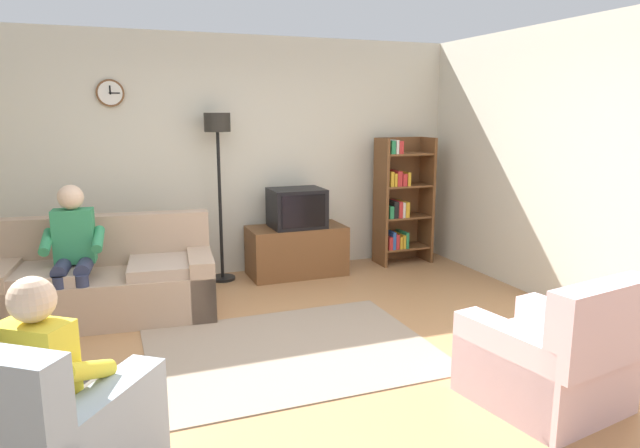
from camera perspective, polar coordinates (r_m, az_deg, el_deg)
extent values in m
plane|color=#B27F51|center=(4.40, -2.34, -13.86)|extent=(12.00, 12.00, 0.00)
cube|color=beige|center=(6.58, -9.91, 6.64)|extent=(6.20, 0.12, 2.70)
cylinder|color=brown|center=(6.36, -20.40, 12.27)|extent=(0.28, 0.03, 0.28)
cylinder|color=white|center=(6.34, -20.40, 12.27)|extent=(0.24, 0.01, 0.24)
cube|color=black|center=(6.34, -20.41, 12.55)|extent=(0.02, 0.01, 0.09)
cube|color=black|center=(6.34, -20.03, 12.30)|extent=(0.11, 0.01, 0.01)
cube|color=beige|center=(5.61, 26.54, 4.82)|extent=(0.12, 5.80, 2.70)
cube|color=tan|center=(5.56, -20.62, -6.78)|extent=(1.98, 1.03, 0.42)
cube|color=tan|center=(5.80, -20.60, -1.46)|extent=(1.91, 0.39, 0.48)
cube|color=tan|center=(5.52, -11.92, -5.67)|extent=(0.30, 0.86, 0.56)
cube|color=tan|center=(5.69, -29.14, -6.37)|extent=(0.30, 0.86, 0.56)
cube|color=tan|center=(5.41, -15.58, -4.09)|extent=(0.67, 0.74, 0.10)
cube|color=tan|center=(5.52, -26.03, -4.54)|extent=(0.67, 0.74, 0.10)
cube|color=brown|center=(6.55, -2.38, -2.69)|extent=(1.10, 0.56, 0.57)
cube|color=black|center=(6.78, -3.09, -1.96)|extent=(1.10, 0.04, 0.03)
cube|color=black|center=(6.42, -2.36, 1.64)|extent=(0.60, 0.48, 0.44)
cube|color=black|center=(6.20, -1.64, 1.28)|extent=(0.50, 0.01, 0.36)
cube|color=brown|center=(6.91, 6.14, 2.16)|extent=(0.04, 0.36, 1.55)
cube|color=brown|center=(7.22, 10.67, 2.43)|extent=(0.04, 0.36, 1.55)
cube|color=brown|center=(7.21, 7.79, 2.50)|extent=(0.64, 0.02, 1.55)
cube|color=brown|center=(7.18, 8.32, -2.29)|extent=(0.60, 0.34, 0.02)
cube|color=red|center=(7.02, 6.67, -1.78)|extent=(0.05, 0.28, 0.16)
cube|color=#2D59A5|center=(7.04, 7.02, -1.52)|extent=(0.04, 0.28, 0.21)
cube|color=red|center=(7.06, 7.34, -1.62)|extent=(0.04, 0.28, 0.18)
cube|color=gold|center=(7.09, 7.69, -1.70)|extent=(0.03, 0.28, 0.15)
cube|color=gold|center=(7.11, 8.00, -1.62)|extent=(0.04, 0.28, 0.17)
cube|color=#267F4C|center=(7.13, 8.30, -1.47)|extent=(0.04, 0.28, 0.20)
cube|color=brown|center=(7.10, 8.41, 0.76)|extent=(0.60, 0.34, 0.02)
cube|color=#267F4C|center=(6.95, 6.75, 1.30)|extent=(0.05, 0.28, 0.15)
cube|color=black|center=(6.97, 7.19, 1.55)|extent=(0.06, 0.28, 0.20)
cube|color=red|center=(7.00, 7.64, 1.56)|extent=(0.05, 0.28, 0.20)
cube|color=silver|center=(7.02, 7.95, 1.53)|extent=(0.03, 0.28, 0.19)
cube|color=gold|center=(7.05, 8.31, 1.56)|extent=(0.05, 0.28, 0.19)
cube|color=brown|center=(7.03, 8.50, 3.86)|extent=(0.60, 0.34, 0.02)
cube|color=gold|center=(6.89, 6.80, 4.60)|extent=(0.04, 0.28, 0.18)
cube|color=gold|center=(6.91, 7.14, 4.52)|extent=(0.03, 0.28, 0.16)
cube|color=red|center=(6.93, 7.55, 4.63)|extent=(0.06, 0.28, 0.18)
cube|color=red|center=(6.97, 8.04, 4.50)|extent=(0.06, 0.28, 0.15)
cube|color=gold|center=(7.00, 8.46, 4.59)|extent=(0.04, 0.28, 0.16)
cube|color=brown|center=(7.00, 8.59, 7.01)|extent=(0.60, 0.34, 0.02)
cube|color=#267F4C|center=(6.86, 6.91, 7.71)|extent=(0.05, 0.28, 0.15)
cube|color=silver|center=(6.88, 7.31, 7.75)|extent=(0.03, 0.28, 0.16)
cube|color=red|center=(6.90, 7.68, 7.70)|extent=(0.05, 0.28, 0.15)
cylinder|color=black|center=(6.50, -9.78, -5.40)|extent=(0.28, 0.28, 0.03)
cylinder|color=black|center=(6.32, -10.04, 1.87)|extent=(0.04, 0.04, 1.70)
cylinder|color=black|center=(6.23, -10.33, 10.06)|extent=(0.28, 0.28, 0.20)
cube|color=#9EADBC|center=(3.49, -29.04, -17.35)|extent=(0.64, 0.76, 0.56)
cube|color=#9EADBC|center=(3.13, -20.68, -20.02)|extent=(0.64, 0.76, 0.56)
cube|color=beige|center=(4.07, 21.51, -13.73)|extent=(0.93, 0.96, 0.40)
cube|color=beige|center=(3.71, 26.55, -9.12)|extent=(0.82, 0.31, 0.50)
cube|color=beige|center=(3.84, 18.50, -13.80)|extent=(0.33, 0.82, 0.56)
cube|color=beige|center=(4.28, 23.92, -11.53)|extent=(0.33, 0.82, 0.56)
cube|color=gray|center=(4.61, -2.90, -12.57)|extent=(2.20, 1.70, 0.01)
cube|color=#338C59|center=(5.48, -23.54, -1.11)|extent=(0.36, 0.23, 0.48)
sphere|color=beige|center=(5.41, -23.85, 2.49)|extent=(0.22, 0.22, 0.22)
cylinder|color=#2D334C|center=(5.33, -22.67, -4.01)|extent=(0.17, 0.39, 0.13)
cylinder|color=#2D334C|center=(5.36, -24.57, -4.09)|extent=(0.17, 0.39, 0.13)
cylinder|color=#2D334C|center=(5.23, -22.69, -7.51)|extent=(0.12, 0.12, 0.52)
cylinder|color=#2D334C|center=(5.26, -24.65, -7.57)|extent=(0.12, 0.12, 0.52)
cylinder|color=#338C59|center=(5.36, -21.45, -1.43)|extent=(0.12, 0.34, 0.20)
cylinder|color=#338C59|center=(5.42, -25.86, -1.64)|extent=(0.12, 0.34, 0.20)
cube|color=yellow|center=(3.09, -26.58, -13.04)|extent=(0.39, 0.36, 0.48)
sphere|color=beige|center=(2.98, -27.05, -6.80)|extent=(0.22, 0.22, 0.22)
cylinder|color=#4C4742|center=(3.37, -25.17, -15.34)|extent=(0.33, 0.38, 0.13)
cylinder|color=#4C4742|center=(3.26, -22.67, -16.03)|extent=(0.33, 0.38, 0.13)
cylinder|color=#4C4742|center=(3.60, -22.81, -17.33)|extent=(0.15, 0.15, 0.40)
cylinder|color=#4C4742|center=(3.50, -20.38, -18.00)|extent=(0.15, 0.15, 0.40)
cylinder|color=yellow|center=(3.30, -28.15, -12.01)|extent=(0.27, 0.32, 0.20)
cylinder|color=yellow|center=(3.04, -22.23, -13.50)|extent=(0.27, 0.32, 0.20)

